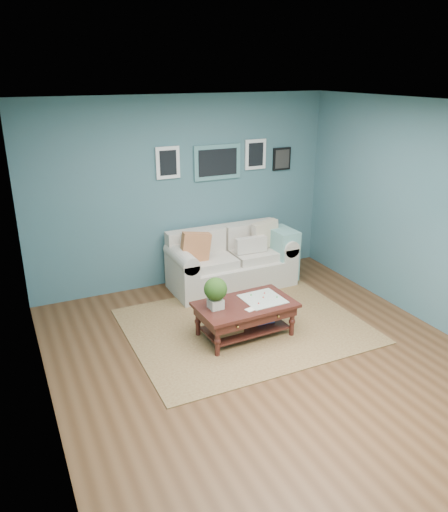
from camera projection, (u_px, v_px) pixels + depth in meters
room_shell at (271, 243)px, 5.06m from camera, size 5.00×5.02×2.70m
area_rug at (245, 326)px, 6.22m from camera, size 2.83×2.26×0.01m
loveseat at (236, 260)px, 7.30m from camera, size 1.83×0.83×0.94m
coffee_table at (240, 310)px, 5.86m from camera, size 1.17×0.71×0.80m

